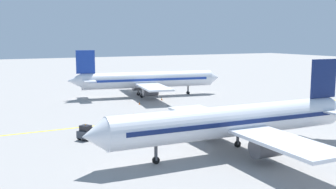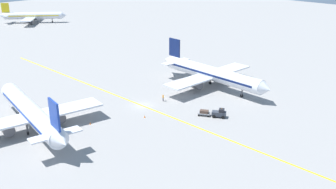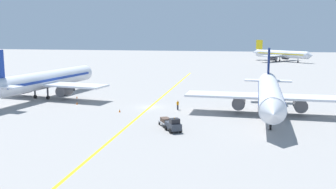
{
  "view_description": "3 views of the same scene",
  "coord_description": "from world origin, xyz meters",
  "px_view_note": "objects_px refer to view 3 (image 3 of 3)",
  "views": [
    {
      "loc": [
        57.21,
        -30.32,
        13.4
      ],
      "look_at": [
        3.94,
        -2.93,
        4.62
      ],
      "focal_mm": 42.0,
      "sensor_mm": 36.0,
      "label": 1
    },
    {
      "loc": [
        -55.2,
        -63.12,
        34.21
      ],
      "look_at": [
        3.32,
        -5.03,
        3.21
      ],
      "focal_mm": 42.0,
      "sensor_mm": 36.0,
      "label": 2
    },
    {
      "loc": [
        16.59,
        -69.23,
        14.0
      ],
      "look_at": [
        4.22,
        -4.32,
        3.19
      ],
      "focal_mm": 42.0,
      "sensor_mm": 36.0,
      "label": 3
    }
  ],
  "objects_px": {
    "ground_crew_worker": "(178,105)",
    "traffic_cone_mid_apron": "(77,103)",
    "traffic_cone_near_nose": "(77,97)",
    "baggage_cart_trailing": "(166,121)",
    "airplane_distant_taxiing": "(281,54)",
    "baggage_tug_dark": "(173,125)",
    "traffic_cone_by_wingtip": "(120,111)",
    "airplane_at_gate": "(45,80)",
    "airplane_adjacent_stand": "(270,93)"
  },
  "relations": [
    {
      "from": "airplane_adjacent_stand",
      "to": "baggage_tug_dark",
      "type": "height_order",
      "value": "airplane_adjacent_stand"
    },
    {
      "from": "baggage_tug_dark",
      "to": "ground_crew_worker",
      "type": "distance_m",
      "value": 15.37
    },
    {
      "from": "ground_crew_worker",
      "to": "traffic_cone_mid_apron",
      "type": "height_order",
      "value": "ground_crew_worker"
    },
    {
      "from": "airplane_distant_taxiing",
      "to": "traffic_cone_by_wingtip",
      "type": "height_order",
      "value": "airplane_distant_taxiing"
    },
    {
      "from": "traffic_cone_near_nose",
      "to": "ground_crew_worker",
      "type": "bearing_deg",
      "value": -18.88
    },
    {
      "from": "traffic_cone_mid_apron",
      "to": "airplane_adjacent_stand",
      "type": "bearing_deg",
      "value": -4.83
    },
    {
      "from": "baggage_cart_trailing",
      "to": "traffic_cone_near_nose",
      "type": "xyz_separation_m",
      "value": [
        -22.81,
        20.13,
        -0.49
      ]
    },
    {
      "from": "airplane_adjacent_stand",
      "to": "traffic_cone_by_wingtip",
      "type": "distance_m",
      "value": 25.57
    },
    {
      "from": "traffic_cone_near_nose",
      "to": "traffic_cone_mid_apron",
      "type": "xyz_separation_m",
      "value": [
        2.82,
        -6.39,
        0.0
      ]
    },
    {
      "from": "baggage_tug_dark",
      "to": "traffic_cone_by_wingtip",
      "type": "distance_m",
      "value": 16.02
    },
    {
      "from": "baggage_tug_dark",
      "to": "traffic_cone_by_wingtip",
      "type": "height_order",
      "value": "baggage_tug_dark"
    },
    {
      "from": "ground_crew_worker",
      "to": "airplane_distant_taxiing",
      "type": "bearing_deg",
      "value": 76.6
    },
    {
      "from": "airplane_at_gate",
      "to": "baggage_tug_dark",
      "type": "height_order",
      "value": "airplane_at_gate"
    },
    {
      "from": "airplane_adjacent_stand",
      "to": "airplane_distant_taxiing",
      "type": "height_order",
      "value": "airplane_adjacent_stand"
    },
    {
      "from": "airplane_at_gate",
      "to": "baggage_cart_trailing",
      "type": "height_order",
      "value": "airplane_at_gate"
    },
    {
      "from": "baggage_cart_trailing",
      "to": "traffic_cone_by_wingtip",
      "type": "distance_m",
      "value": 12.86
    },
    {
      "from": "traffic_cone_mid_apron",
      "to": "baggage_cart_trailing",
      "type": "bearing_deg",
      "value": -34.49
    },
    {
      "from": "baggage_cart_trailing",
      "to": "ground_crew_worker",
      "type": "height_order",
      "value": "ground_crew_worker"
    },
    {
      "from": "traffic_cone_near_nose",
      "to": "airplane_at_gate",
      "type": "bearing_deg",
      "value": -175.55
    },
    {
      "from": "ground_crew_worker",
      "to": "traffic_cone_near_nose",
      "type": "relative_size",
      "value": 3.05
    },
    {
      "from": "airplane_distant_taxiing",
      "to": "airplane_at_gate",
      "type": "bearing_deg",
      "value": -117.37
    },
    {
      "from": "airplane_distant_taxiing",
      "to": "traffic_cone_mid_apron",
      "type": "relative_size",
      "value": 47.8
    },
    {
      "from": "baggage_tug_dark",
      "to": "traffic_cone_by_wingtip",
      "type": "xyz_separation_m",
      "value": [
        -11.44,
        11.2,
        -0.63
      ]
    },
    {
      "from": "traffic_cone_mid_apron",
      "to": "ground_crew_worker",
      "type": "bearing_deg",
      "value": -3.85
    },
    {
      "from": "ground_crew_worker",
      "to": "traffic_cone_mid_apron",
      "type": "xyz_separation_m",
      "value": [
        -19.76,
        1.33,
        -0.63
      ]
    },
    {
      "from": "airplane_adjacent_stand",
      "to": "baggage_cart_trailing",
      "type": "relative_size",
      "value": 12.03
    },
    {
      "from": "ground_crew_worker",
      "to": "traffic_cone_by_wingtip",
      "type": "relative_size",
      "value": 3.05
    },
    {
      "from": "traffic_cone_near_nose",
      "to": "baggage_cart_trailing",
      "type": "bearing_deg",
      "value": -41.43
    },
    {
      "from": "baggage_cart_trailing",
      "to": "traffic_cone_mid_apron",
      "type": "bearing_deg",
      "value": 145.51
    },
    {
      "from": "airplane_at_gate",
      "to": "airplane_distant_taxiing",
      "type": "distance_m",
      "value": 124.6
    },
    {
      "from": "ground_crew_worker",
      "to": "traffic_cone_mid_apron",
      "type": "distance_m",
      "value": 19.81
    },
    {
      "from": "traffic_cone_by_wingtip",
      "to": "ground_crew_worker",
      "type": "bearing_deg",
      "value": 23.03
    },
    {
      "from": "airplane_distant_taxiing",
      "to": "traffic_cone_near_nose",
      "type": "height_order",
      "value": "airplane_distant_taxiing"
    },
    {
      "from": "traffic_cone_mid_apron",
      "to": "traffic_cone_near_nose",
      "type": "bearing_deg",
      "value": 113.77
    },
    {
      "from": "airplane_distant_taxiing",
      "to": "ground_crew_worker",
      "type": "distance_m",
      "value": 121.18
    },
    {
      "from": "airplane_distant_taxiing",
      "to": "baggage_tug_dark",
      "type": "xyz_separation_m",
      "value": [
        -26.17,
        -133.11,
        -2.44
      ]
    },
    {
      "from": "airplane_at_gate",
      "to": "ground_crew_worker",
      "type": "bearing_deg",
      "value": -13.86
    },
    {
      "from": "ground_crew_worker",
      "to": "traffic_cone_mid_apron",
      "type": "relative_size",
      "value": 3.05
    },
    {
      "from": "airplane_at_gate",
      "to": "traffic_cone_by_wingtip",
      "type": "relative_size",
      "value": 64.45
    },
    {
      "from": "airplane_adjacent_stand",
      "to": "ground_crew_worker",
      "type": "height_order",
      "value": "airplane_adjacent_stand"
    },
    {
      "from": "baggage_tug_dark",
      "to": "ground_crew_worker",
      "type": "bearing_deg",
      "value": 97.13
    },
    {
      "from": "baggage_tug_dark",
      "to": "ground_crew_worker",
      "type": "xyz_separation_m",
      "value": [
        -1.91,
        15.25,
        0.01
      ]
    },
    {
      "from": "airplane_adjacent_stand",
      "to": "traffic_cone_near_nose",
      "type": "bearing_deg",
      "value": 166.22
    },
    {
      "from": "baggage_cart_trailing",
      "to": "airplane_distant_taxiing",
      "type": "bearing_deg",
      "value": 77.94
    },
    {
      "from": "airplane_distant_taxiing",
      "to": "baggage_cart_trailing",
      "type": "bearing_deg",
      "value": -102.06
    },
    {
      "from": "airplane_distant_taxiing",
      "to": "baggage_cart_trailing",
      "type": "xyz_separation_m",
      "value": [
        -27.84,
        -130.26,
        -2.58
      ]
    },
    {
      "from": "airplane_at_gate",
      "to": "ground_crew_worker",
      "type": "xyz_separation_m",
      "value": [
        29.21,
        -7.2,
        -2.8
      ]
    },
    {
      "from": "airplane_adjacent_stand",
      "to": "baggage_cart_trailing",
      "type": "xyz_separation_m",
      "value": [
        -15.47,
        -10.74,
        -2.95
      ]
    },
    {
      "from": "airplane_at_gate",
      "to": "ground_crew_worker",
      "type": "relative_size",
      "value": 21.1
    },
    {
      "from": "airplane_adjacent_stand",
      "to": "airplane_at_gate",
      "type": "bearing_deg",
      "value": 168.82
    }
  ]
}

